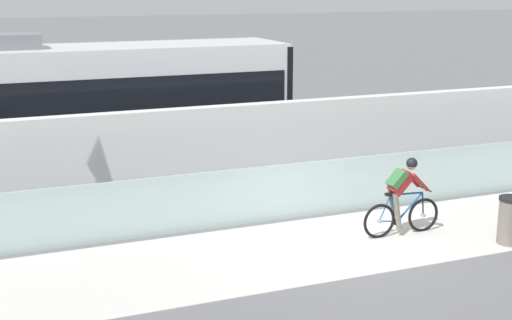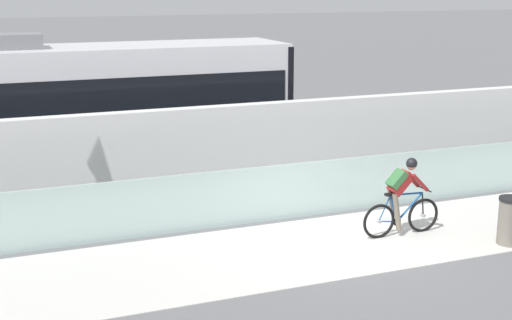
# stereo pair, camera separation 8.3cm
# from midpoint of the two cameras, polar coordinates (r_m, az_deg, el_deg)

# --- Properties ---
(ground_plane) EXTENTS (200.00, 200.00, 0.00)m
(ground_plane) POSITION_cam_midpoint_polar(r_m,az_deg,el_deg) (14.58, 7.23, -6.46)
(ground_plane) COLOR slate
(bike_path_deck) EXTENTS (32.00, 3.20, 0.01)m
(bike_path_deck) POSITION_cam_midpoint_polar(r_m,az_deg,el_deg) (14.57, 7.23, -6.44)
(bike_path_deck) COLOR silver
(bike_path_deck) RESTS_ON ground
(glass_parapet) EXTENTS (32.00, 0.05, 1.22)m
(glass_parapet) POSITION_cam_midpoint_polar(r_m,az_deg,el_deg) (15.94, 4.06, -2.29)
(glass_parapet) COLOR #ADC6C1
(glass_parapet) RESTS_ON ground
(concrete_barrier_wall) EXTENTS (32.00, 0.36, 2.27)m
(concrete_barrier_wall) POSITION_cam_midpoint_polar(r_m,az_deg,el_deg) (17.39, 1.49, 0.89)
(concrete_barrier_wall) COLOR silver
(concrete_barrier_wall) RESTS_ON ground
(tram_rail_near) EXTENTS (32.00, 0.08, 0.01)m
(tram_rail_near) POSITION_cam_midpoint_polar(r_m,az_deg,el_deg) (19.89, -1.38, -0.79)
(tram_rail_near) COLOR #595654
(tram_rail_near) RESTS_ON ground
(tram_rail_far) EXTENTS (32.00, 0.08, 0.01)m
(tram_rail_far) POSITION_cam_midpoint_polar(r_m,az_deg,el_deg) (21.20, -2.76, 0.12)
(tram_rail_far) COLOR #595654
(tram_rail_far) RESTS_ON ground
(tram) EXTENTS (11.06, 2.54, 3.81)m
(tram) POSITION_cam_midpoint_polar(r_m,az_deg,el_deg) (19.16, -14.15, 4.00)
(tram) COLOR silver
(tram) RESTS_ON ground
(cyclist_on_bike) EXTENTS (1.77, 0.58, 1.61)m
(cyclist_on_bike) POSITION_cam_midpoint_polar(r_m,az_deg,el_deg) (14.91, 11.30, -2.91)
(cyclist_on_bike) COLOR black
(cyclist_on_bike) RESTS_ON ground
(trash_bin) EXTENTS (0.51, 0.51, 0.96)m
(trash_bin) POSITION_cam_midpoint_polar(r_m,az_deg,el_deg) (15.07, 19.28, -4.52)
(trash_bin) COLOR slate
(trash_bin) RESTS_ON ground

